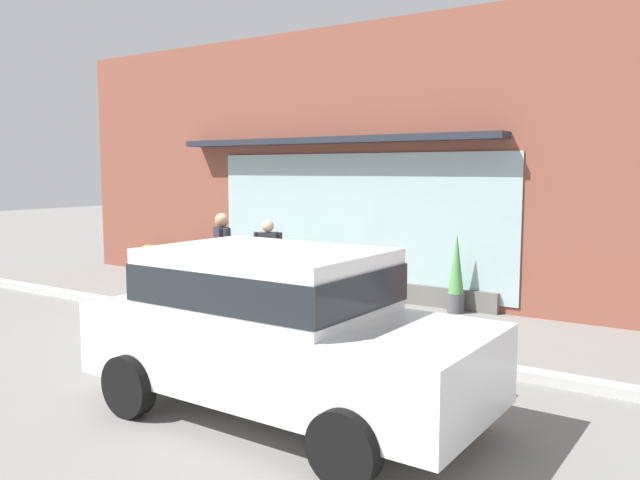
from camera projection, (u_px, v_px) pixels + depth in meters
name	position (u px, v px, depth m)	size (l,w,h in m)	color
ground_plane	(229.00, 322.00, 10.30)	(60.00, 60.00, 0.00)	gray
curb_strip	(221.00, 321.00, 10.13)	(14.00, 0.24, 0.12)	#B2B2AD
storefront	(337.00, 165.00, 12.66)	(14.00, 0.81, 5.15)	brown
fire_hydrant	(235.00, 278.00, 11.69)	(0.41, 0.38, 0.91)	#4C8C47
pedestrian_with_handbag	(267.00, 258.00, 11.14)	(0.63, 0.38, 1.57)	#8E333D
pedestrian_passerby	(222.00, 255.00, 10.67)	(0.45, 0.35, 1.72)	#9E9384
parked_car_white	(277.00, 323.00, 6.33)	(4.07, 1.97, 1.66)	white
potted_plant_low_front	(456.00, 275.00, 10.94)	(0.29, 0.29, 1.36)	#4C4C51
potted_plant_window_right	(198.00, 260.00, 14.06)	(0.65, 0.65, 0.86)	#9E6042
potted_plant_window_left	(282.00, 270.00, 13.20)	(0.50, 0.50, 0.75)	#4C4C51
potted_plant_doorstep	(378.00, 284.00, 11.77)	(0.48, 0.48, 0.67)	#33473D
potted_plant_near_hydrant	(149.00, 259.00, 14.96)	(0.44, 0.44, 0.71)	#9E6042
potted_plant_trailing_edge	(313.00, 273.00, 12.53)	(0.55, 0.55, 0.83)	#9E6042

